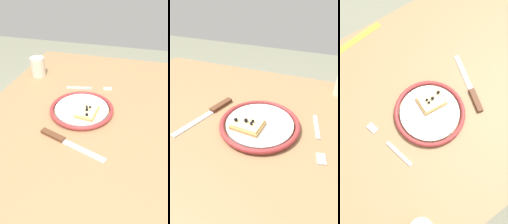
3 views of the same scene
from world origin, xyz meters
The scene contains 7 objects.
ground_plane centered at (0.00, 0.00, 0.00)m, with size 6.00×6.00×0.00m, color gray.
dining_table centered at (0.00, 0.00, 0.69)m, with size 1.16×0.83×0.78m.
plate centered at (-0.03, -0.04, 0.78)m, with size 0.24×0.24×0.02m.
pizza_slice_near centered at (0.00, -0.01, 0.80)m, with size 0.09×0.08×0.03m.
knife centered at (0.14, -0.06, 0.78)m, with size 0.09×0.23×0.01m.
fork centered at (-0.20, -0.05, 0.78)m, with size 0.06×0.20×0.00m.
cup centered at (-0.26, -0.32, 0.82)m, with size 0.07×0.07×0.09m, color beige.
Camera 1 is at (0.59, 0.14, 1.25)m, focal length 33.18 mm.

